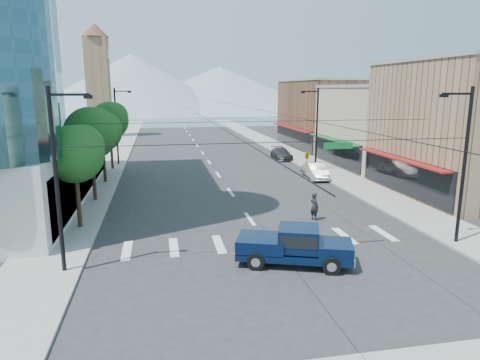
{
  "coord_description": "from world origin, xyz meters",
  "views": [
    {
      "loc": [
        -6.01,
        -21.84,
        8.85
      ],
      "look_at": [
        -0.87,
        5.09,
        3.0
      ],
      "focal_mm": 32.0,
      "sensor_mm": 36.0,
      "label": 1
    }
  ],
  "objects": [
    {
      "name": "lamp_pole_ne",
      "position": [
        10.67,
        22.0,
        4.94
      ],
      "size": [
        2.0,
        0.25,
        9.0
      ],
      "color": "black",
      "rests_on": "ground"
    },
    {
      "name": "tree_far",
      "position": [
        -11.07,
        27.1,
        5.59
      ],
      "size": [
        4.09,
        4.09,
        7.52
      ],
      "color": "black",
      "rests_on": "ground"
    },
    {
      "name": "signal_rig",
      "position": [
        0.19,
        -1.0,
        4.64
      ],
      "size": [
        21.8,
        0.2,
        9.0
      ],
      "color": "black",
      "rests_on": "ground"
    },
    {
      "name": "parked_car_near",
      "position": [
        9.4,
        18.89,
        0.66
      ],
      "size": [
        1.75,
        3.95,
        1.32
      ],
      "primitive_type": "imported",
      "rotation": [
        0.0,
        0.0,
        0.05
      ],
      "color": "#999A9D",
      "rests_on": "ground"
    },
    {
      "name": "tree_near",
      "position": [
        -11.07,
        6.1,
        4.99
      ],
      "size": [
        3.65,
        3.64,
        6.71
      ],
      "color": "black",
      "rests_on": "ground"
    },
    {
      "name": "pedestrian",
      "position": [
        4.31,
        4.97,
        0.96
      ],
      "size": [
        0.71,
        0.83,
        1.92
      ],
      "primitive_type": "imported",
      "rotation": [
        0.0,
        0.0,
        2.0
      ],
      "color": "black",
      "rests_on": "ground"
    },
    {
      "name": "mountain_left",
      "position": [
        -15.0,
        150.0,
        11.0
      ],
      "size": [
        80.0,
        80.0,
        22.0
      ],
      "primitive_type": "cone",
      "color": "gray",
      "rests_on": "ground"
    },
    {
      "name": "clock_tower",
      "position": [
        -16.5,
        62.0,
        10.64
      ],
      "size": [
        4.8,
        4.8,
        20.4
      ],
      "color": "#8C6B4C",
      "rests_on": "ground"
    },
    {
      "name": "shop_mid",
      "position": [
        20.0,
        24.0,
        4.5
      ],
      "size": [
        12.0,
        14.0,
        9.0
      ],
      "primitive_type": "cube",
      "color": "tan",
      "rests_on": "ground"
    },
    {
      "name": "parked_car_mid",
      "position": [
        9.4,
        18.13,
        0.77
      ],
      "size": [
        2.07,
        4.83,
        1.55
      ],
      "primitive_type": "imported",
      "rotation": [
        0.0,
        0.0,
        -0.09
      ],
      "color": "silver",
      "rests_on": "ground"
    },
    {
      "name": "tree_midnear",
      "position": [
        -11.07,
        13.1,
        5.59
      ],
      "size": [
        4.09,
        4.09,
        7.52
      ],
      "color": "black",
      "rests_on": "ground"
    },
    {
      "name": "tree_midfar",
      "position": [
        -11.07,
        20.1,
        4.99
      ],
      "size": [
        3.65,
        3.64,
        6.71
      ],
      "color": "black",
      "rests_on": "ground"
    },
    {
      "name": "ground",
      "position": [
        0.0,
        0.0,
        0.0
      ],
      "size": [
        160.0,
        160.0,
        0.0
      ],
      "primitive_type": "plane",
      "color": "#28282B",
      "rests_on": "ground"
    },
    {
      "name": "parked_car_far",
      "position": [
        9.4,
        30.48,
        0.72
      ],
      "size": [
        2.08,
        4.97,
        1.44
      ],
      "primitive_type": "imported",
      "rotation": [
        0.0,
        0.0,
        -0.01
      ],
      "color": "#313134",
      "rests_on": "ground"
    },
    {
      "name": "sidewalk_right",
      "position": [
        12.0,
        40.0,
        0.07
      ],
      "size": [
        4.0,
        120.0,
        0.15
      ],
      "primitive_type": "cube",
      "color": "gray",
      "rests_on": "ground"
    },
    {
      "name": "shop_near",
      "position": [
        20.0,
        10.0,
        5.5
      ],
      "size": [
        12.0,
        14.0,
        11.0
      ],
      "primitive_type": "cube",
      "color": "#8C6B4C",
      "rests_on": "ground"
    },
    {
      "name": "shop_far",
      "position": [
        20.0,
        40.0,
        5.0
      ],
      "size": [
        12.0,
        18.0,
        10.0
      ],
      "primitive_type": "cube",
      "color": "brown",
      "rests_on": "ground"
    },
    {
      "name": "sidewalk_left",
      "position": [
        -12.0,
        40.0,
        0.07
      ],
      "size": [
        4.0,
        120.0,
        0.15
      ],
      "primitive_type": "cube",
      "color": "gray",
      "rests_on": "ground"
    },
    {
      "name": "mountain_right",
      "position": [
        20.0,
        160.0,
        9.0
      ],
      "size": [
        90.0,
        90.0,
        18.0
      ],
      "primitive_type": "cone",
      "color": "gray",
      "rests_on": "ground"
    },
    {
      "name": "lamp_pole_nw",
      "position": [
        -10.67,
        30.0,
        4.94
      ],
      "size": [
        2.0,
        0.25,
        9.0
      ],
      "color": "black",
      "rests_on": "ground"
    },
    {
      "name": "pickup_truck",
      "position": [
        0.57,
        -2.06,
        1.05
      ],
      "size": [
        6.26,
        3.92,
        2.01
      ],
      "rotation": [
        0.0,
        0.0,
        -0.34
      ],
      "color": "#071635",
      "rests_on": "ground"
    }
  ]
}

